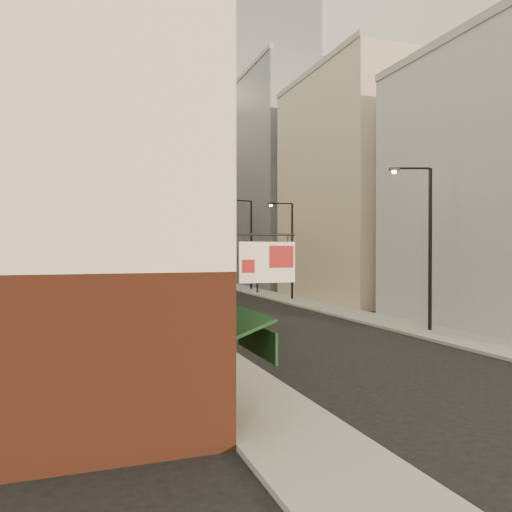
{
  "coord_description": "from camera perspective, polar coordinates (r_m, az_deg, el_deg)",
  "views": [
    {
      "loc": [
        -11.29,
        -9.53,
        4.47
      ],
      "look_at": [
        -0.67,
        20.25,
        4.12
      ],
      "focal_mm": 35.0,
      "sensor_mm": 36.0,
      "label": 1
    }
  ],
  "objects": [
    {
      "name": "near_building_left",
      "position": [
        18.6,
        -18.7,
        5.38
      ],
      "size": [
        8.3,
        23.04,
        12.3
      ],
      "color": "#512716",
      "rests_on": "ground"
    },
    {
      "name": "sidewalk_left",
      "position": [
        64.86,
        -15.37,
        -3.27
      ],
      "size": [
        3.0,
        140.0,
        0.15
      ],
      "primitive_type": "cube",
      "color": "gray",
      "rests_on": "ground"
    },
    {
      "name": "streetlamp_near",
      "position": [
        28.57,
        18.85,
        1.92
      ],
      "size": [
        2.28,
        0.9,
        8.98
      ],
      "rotation": [
        0.0,
        0.0,
        -0.31
      ],
      "color": "black",
      "rests_on": "ground"
    },
    {
      "name": "left_bldg_tan",
      "position": [
        69.65,
        -20.23,
        3.92
      ],
      "size": [
        8.0,
        18.0,
        17.0
      ],
      "primitive_type": "cube",
      "color": "#95775E",
      "rests_on": "ground"
    },
    {
      "name": "sidewalk_right",
      "position": [
        67.09,
        -4.21,
        -3.12
      ],
      "size": [
        3.0,
        140.0,
        0.15
      ],
      "primitive_type": "cube",
      "color": "gray",
      "rests_on": "ground"
    },
    {
      "name": "highrise",
      "position": [
        94.71,
        -1.13,
        13.57
      ],
      "size": [
        21.0,
        23.0,
        51.2
      ],
      "color": "gray",
      "rests_on": "ground"
    },
    {
      "name": "right_bldg_wingrid",
      "position": [
        64.5,
        1.74,
        8.24
      ],
      "size": [
        8.0,
        20.0,
        26.0
      ],
      "primitive_type": "cube",
      "color": "gray",
      "rests_on": "ground"
    },
    {
      "name": "white_tower",
      "position": [
        91.19,
        -5.97,
        9.55
      ],
      "size": [
        8.0,
        8.0,
        41.5
      ],
      "color": "silver",
      "rests_on": "ground"
    },
    {
      "name": "streetlamp_far",
      "position": [
        55.72,
        -0.78,
        1.95
      ],
      "size": [
        2.6,
        0.76,
        10.05
      ],
      "rotation": [
        0.0,
        0.0,
        0.21
      ],
      "color": "black",
      "rests_on": "ground"
    },
    {
      "name": "right_bldg_beige",
      "position": [
        46.22,
        10.89,
        7.5
      ],
      "size": [
        8.0,
        16.0,
        20.0
      ],
      "primitive_type": "cube",
      "color": "#BBA98B",
      "rests_on": "ground"
    },
    {
      "name": "left_bldg_beige",
      "position": [
        35.72,
        -20.79,
        6.27
      ],
      "size": [
        8.0,
        12.0,
        16.0
      ],
      "primitive_type": "cube",
      "color": "#BBA98B",
      "rests_on": "ground"
    },
    {
      "name": "left_bldg_grey",
      "position": [
        51.84,
        -20.44,
        6.73
      ],
      "size": [
        8.0,
        16.0,
        20.0
      ],
      "primitive_type": "cube",
      "color": "#95959A",
      "rests_on": "ground"
    },
    {
      "name": "left_bldg_wingrid",
      "position": [
        89.85,
        -20.1,
        5.41
      ],
      "size": [
        8.0,
        20.0,
        24.0
      ],
      "primitive_type": "cube",
      "color": "gray",
      "rests_on": "ground"
    },
    {
      "name": "traffic_light_right",
      "position": [
        51.16,
        0.14,
        -0.16
      ],
      "size": [
        0.62,
        0.59,
        5.0
      ],
      "rotation": [
        0.0,
        0.0,
        3.25
      ],
      "color": "black",
      "rests_on": "ground"
    },
    {
      "name": "streetlamp_mid",
      "position": [
        44.71,
        3.86,
        1.3
      ],
      "size": [
        2.26,
        0.64,
        8.72
      ],
      "rotation": [
        0.0,
        0.0,
        -0.2
      ],
      "color": "black",
      "rests_on": "ground"
    },
    {
      "name": "clock_tower",
      "position": [
        102.9,
        -13.86,
        7.97
      ],
      "size": [
        14.0,
        14.0,
        44.9
      ],
      "color": "#95775E",
      "rests_on": "ground"
    },
    {
      "name": "traffic_light_left",
      "position": [
        47.62,
        -13.61,
        -0.5
      ],
      "size": [
        0.58,
        0.51,
        5.0
      ],
      "rotation": [
        0.0,
        0.0,
        3.45
      ],
      "color": "black",
      "rests_on": "ground"
    }
  ]
}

